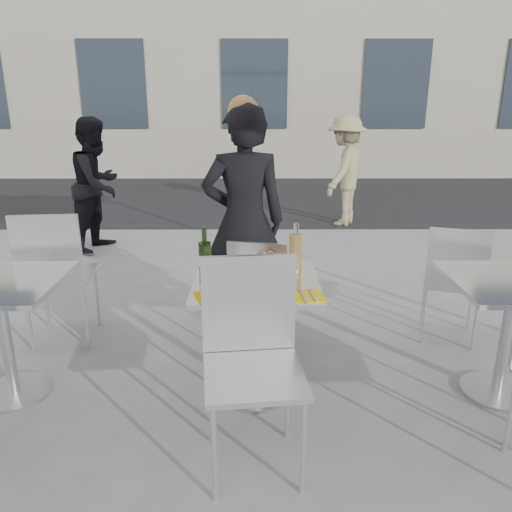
{
  "coord_description": "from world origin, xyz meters",
  "views": [
    {
      "loc": [
        -0.01,
        -2.69,
        1.76
      ],
      "look_at": [
        0.0,
        0.15,
        0.85
      ],
      "focal_mm": 35.0,
      "sensor_mm": 36.0,
      "label": 1
    }
  ],
  "objects_px": {
    "chair_far": "(260,288)",
    "wineglass_white_b": "(262,258)",
    "pedestrian_a": "(97,185)",
    "pedestrian_b": "(345,171)",
    "carafe": "(296,251)",
    "wine_bottle": "(205,257)",
    "salad_plate": "(258,274)",
    "pizza_near": "(249,287)",
    "main_table": "(256,314)",
    "wineglass_red_b": "(271,257)",
    "sugar_shaker": "(286,267)",
    "woman_diner": "(244,222)",
    "chair_near": "(252,346)",
    "side_table_left": "(2,314)",
    "pizza_far": "(274,266)",
    "wineglass_white_a": "(236,263)",
    "side_chair_rfar": "(454,275)",
    "wineglass_red_a": "(278,263)",
    "side_chair_lfar": "(55,268)",
    "napkin_right": "(307,296)",
    "side_table_right": "(510,314)",
    "napkin_left": "(213,296)"
  },
  "relations": [
    {
      "from": "pedestrian_b",
      "to": "side_table_right",
      "type": "bearing_deg",
      "value": 32.32
    },
    {
      "from": "pizza_far",
      "to": "side_chair_rfar",
      "type": "bearing_deg",
      "value": 19.66
    },
    {
      "from": "side_chair_rfar",
      "to": "wineglass_red_a",
      "type": "xyz_separation_m",
      "value": [
        -1.31,
        -0.69,
        0.33
      ]
    },
    {
      "from": "pedestrian_a",
      "to": "pedestrian_b",
      "type": "distance_m",
      "value": 3.34
    },
    {
      "from": "chair_near",
      "to": "carafe",
      "type": "relative_size",
      "value": 3.56
    },
    {
      "from": "wine_bottle",
      "to": "wineglass_white_b",
      "type": "bearing_deg",
      "value": -1.56
    },
    {
      "from": "salad_plate",
      "to": "wineglass_red_a",
      "type": "height_order",
      "value": "wineglass_red_a"
    },
    {
      "from": "wine_bottle",
      "to": "wineglass_red_a",
      "type": "xyz_separation_m",
      "value": [
        0.43,
        -0.1,
        -0.0
      ]
    },
    {
      "from": "chair_far",
      "to": "side_chair_rfar",
      "type": "height_order",
      "value": "side_chair_rfar"
    },
    {
      "from": "chair_near",
      "to": "wine_bottle",
      "type": "xyz_separation_m",
      "value": [
        -0.28,
        0.63,
        0.25
      ]
    },
    {
      "from": "sugar_shaker",
      "to": "main_table",
      "type": "bearing_deg",
      "value": -154.78
    },
    {
      "from": "pedestrian_a",
      "to": "salad_plate",
      "type": "relative_size",
      "value": 7.03
    },
    {
      "from": "pedestrian_b",
      "to": "carafe",
      "type": "distance_m",
      "value": 4.26
    },
    {
      "from": "carafe",
      "to": "wineglass_white_a",
      "type": "relative_size",
      "value": 1.84
    },
    {
      "from": "pedestrian_a",
      "to": "wineglass_red_a",
      "type": "bearing_deg",
      "value": -132.09
    },
    {
      "from": "main_table",
      "to": "woman_diner",
      "type": "bearing_deg",
      "value": 95.25
    },
    {
      "from": "side_chair_rfar",
      "to": "pedestrian_b",
      "type": "relative_size",
      "value": 0.59
    },
    {
      "from": "main_table",
      "to": "wineglass_red_a",
      "type": "bearing_deg",
      "value": -0.45
    },
    {
      "from": "pedestrian_a",
      "to": "sugar_shaker",
      "type": "relative_size",
      "value": 14.46
    },
    {
      "from": "wineglass_white_b",
      "to": "wineglass_red_a",
      "type": "bearing_deg",
      "value": -43.23
    },
    {
      "from": "carafe",
      "to": "chair_far",
      "type": "bearing_deg",
      "value": 127.13
    },
    {
      "from": "salad_plate",
      "to": "woman_diner",
      "type": "bearing_deg",
      "value": 95.96
    },
    {
      "from": "chair_far",
      "to": "wineglass_white_b",
      "type": "xyz_separation_m",
      "value": [
        0.01,
        -0.39,
        0.35
      ]
    },
    {
      "from": "side_table_right",
      "to": "wine_bottle",
      "type": "relative_size",
      "value": 2.54
    },
    {
      "from": "pizza_near",
      "to": "main_table",
      "type": "bearing_deg",
      "value": 72.57
    },
    {
      "from": "side_chair_lfar",
      "to": "wineglass_red_b",
      "type": "xyz_separation_m",
      "value": [
        1.52,
        -0.55,
        0.26
      ]
    },
    {
      "from": "chair_far",
      "to": "pizza_near",
      "type": "bearing_deg",
      "value": 95.27
    },
    {
      "from": "chair_far",
      "to": "wineglass_white_b",
      "type": "height_order",
      "value": "wineglass_white_b"
    },
    {
      "from": "carafe",
      "to": "sugar_shaker",
      "type": "xyz_separation_m",
      "value": [
        -0.06,
        -0.11,
        -0.06
      ]
    },
    {
      "from": "wineglass_red_a",
      "to": "napkin_right",
      "type": "bearing_deg",
      "value": -59.22
    },
    {
      "from": "sugar_shaker",
      "to": "napkin_right",
      "type": "relative_size",
      "value": 0.53
    },
    {
      "from": "side_chair_lfar",
      "to": "sugar_shaker",
      "type": "distance_m",
      "value": 1.72
    },
    {
      "from": "woman_diner",
      "to": "carafe",
      "type": "relative_size",
      "value": 5.94
    },
    {
      "from": "side_chair_lfar",
      "to": "wineglass_red_a",
      "type": "relative_size",
      "value": 6.43
    },
    {
      "from": "chair_far",
      "to": "salad_plate",
      "type": "height_order",
      "value": "chair_far"
    },
    {
      "from": "carafe",
      "to": "wineglass_white_a",
      "type": "bearing_deg",
      "value": -149.63
    },
    {
      "from": "side_table_left",
      "to": "pizza_far",
      "type": "relative_size",
      "value": 2.41
    },
    {
      "from": "side_table_left",
      "to": "side_table_right",
      "type": "relative_size",
      "value": 1.0
    },
    {
      "from": "side_chair_lfar",
      "to": "wineglass_white_a",
      "type": "height_order",
      "value": "side_chair_lfar"
    },
    {
      "from": "main_table",
      "to": "carafe",
      "type": "relative_size",
      "value": 2.59
    },
    {
      "from": "pizza_near",
      "to": "sugar_shaker",
      "type": "bearing_deg",
      "value": 43.74
    },
    {
      "from": "wineglass_red_b",
      "to": "sugar_shaker",
      "type": "bearing_deg",
      "value": -14.27
    },
    {
      "from": "chair_far",
      "to": "side_chair_lfar",
      "type": "xyz_separation_m",
      "value": [
        -1.46,
        0.18,
        0.09
      ]
    },
    {
      "from": "pizza_near",
      "to": "wineglass_red_b",
      "type": "xyz_separation_m",
      "value": [
        0.13,
        0.23,
        0.1
      ]
    },
    {
      "from": "pizza_far",
      "to": "wineglass_white_a",
      "type": "height_order",
      "value": "wineglass_white_a"
    },
    {
      "from": "pizza_far",
      "to": "napkin_left",
      "type": "xyz_separation_m",
      "value": [
        -0.34,
        -0.45,
        -0.01
      ]
    },
    {
      "from": "side_chair_rfar",
      "to": "wine_bottle",
      "type": "relative_size",
      "value": 3.05
    },
    {
      "from": "main_table",
      "to": "salad_plate",
      "type": "height_order",
      "value": "salad_plate"
    },
    {
      "from": "wineglass_red_b",
      "to": "side_table_left",
      "type": "bearing_deg",
      "value": -176.1
    },
    {
      "from": "wine_bottle",
      "to": "salad_plate",
      "type": "bearing_deg",
      "value": -14.42
    }
  ]
}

